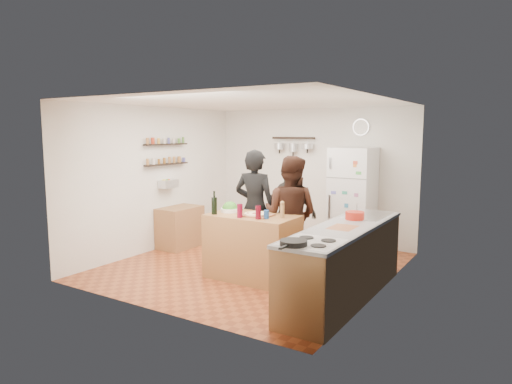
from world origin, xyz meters
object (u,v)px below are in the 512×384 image
Objects in this scene: skillet at (293,243)px; side_table at (180,227)px; salad_bowl at (230,210)px; fridge at (352,199)px; person_back at (291,213)px; wall_clock at (361,127)px; salt_canister at (266,214)px; red_bowl at (355,216)px; prep_island at (252,247)px; counter_run at (344,263)px; wine_bottle at (214,206)px; pepper_mill at (282,211)px; person_left at (255,208)px; person_center at (290,215)px.

skillet is 0.35× the size of side_table.
fridge is at bearing 64.05° from salad_bowl.
wall_clock is (0.57, 1.56, 1.35)m from person_back.
salt_canister is at bearing -13.28° from salad_bowl.
salad_bowl is at bearing -168.35° from red_bowl.
skillet is at bearing -37.16° from salad_bowl.
salad_bowl is 0.91× the size of wall_clock.
prep_island is 1.50m from red_bowl.
salt_canister is 0.07× the size of person_back.
counter_run is 2.46m from fridge.
wine_bottle reaches higher than skillet.
skillet is 3.55m from fridge.
salad_bowl is 2.35× the size of salt_canister.
pepper_mill is at bearing 123.01° from skillet.
salad_bowl is 0.96× the size of skillet.
skillet is (1.22, -2.26, 0.15)m from person_back.
salad_bowl is 1.87m from side_table.
wall_clock is at bearing 75.91° from prep_island.
counter_run is 10.53× the size of red_bowl.
skillet is at bearing -31.36° from side_table.
salt_canister is 0.06× the size of person_left.
counter_run is 8.77× the size of wall_clock.
skillet is (0.98, -1.79, 0.08)m from person_center.
salt_canister is at bearing -98.30° from fridge.
person_back is 6.37× the size of red_bowl.
person_left reaches higher than salt_canister.
person_left is 0.62m from person_center.
skillet reaches higher than prep_island.
salt_canister reaches higher than skillet.
prep_island is 1.86m from skillet.
wine_bottle is 1.96m from side_table.
prep_island is 1.07m from person_back.
person_left reaches higher than prep_island.
prep_island is 0.79m from wine_bottle.
person_back is at bearing 118.33° from skillet.
counter_run is (1.70, -0.61, -0.45)m from person_left.
wine_bottle is 1.95m from red_bowl.
counter_run is at bearing -3.60° from salad_bowl.
person_back reaches higher than counter_run.
person_left is 7.24× the size of red_bowl.
person_center is (0.02, 0.66, -0.10)m from salt_canister.
wine_bottle is at bearing -33.06° from side_table.
person_center reaches higher than salad_bowl.
pepper_mill is 0.53m from person_center.
red_bowl is at bearing 167.84° from person_left.
red_bowl reaches higher than side_table.
wall_clock is (0.64, 2.57, 1.69)m from prep_island.
fridge is at bearing 28.32° from side_table.
salad_bowl is at bearing -180.00° from pepper_mill.
red_bowl is at bearing -71.98° from wall_clock.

